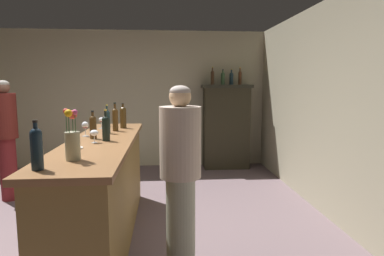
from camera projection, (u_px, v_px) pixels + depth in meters
The scene contains 23 objects.
floor at pixel (73, 241), 3.48m from camera, with size 8.35×8.35×0.00m, color #6F5C61.
wall_back at pixel (115, 100), 6.54m from camera, with size 6.00×0.12×2.65m, color #B8B090.
wall_right at pixel (356, 112), 3.56m from camera, with size 0.12×6.55×2.65m, color #B4AD8F.
bar_counter at pixel (103, 190), 3.45m from camera, with size 0.64×2.80×1.06m.
display_cabinet at pixel (226, 125), 6.46m from camera, with size 0.94×0.47×1.62m.
wine_bottle_merlot at pixel (123, 116), 4.27m from camera, with size 0.08×0.08×0.32m.
wine_bottle_pinot at pixel (37, 147), 2.18m from camera, with size 0.08×0.08×0.33m.
wine_bottle_rose at pixel (93, 126), 3.43m from camera, with size 0.07×0.07×0.29m.
wine_bottle_malbec at pixel (115, 118), 4.01m from camera, with size 0.07×0.07×0.34m.
wine_bottle_syrah at pixel (106, 127), 3.30m from camera, with size 0.08×0.08×0.31m.
wine_bottle_chardonnay at pixel (107, 121), 3.81m from camera, with size 0.06×0.06×0.33m.
wine_glass_front at pixel (106, 118), 4.50m from camera, with size 0.07×0.07×0.16m.
wine_glass_mid at pixel (94, 133), 3.20m from camera, with size 0.08×0.08×0.13m.
wine_glass_rear at pixel (101, 120), 4.22m from camera, with size 0.07×0.07×0.14m.
wine_glass_spare at pixel (85, 126), 3.60m from camera, with size 0.07×0.07×0.16m.
flower_arrangement at pixel (72, 140), 2.46m from camera, with size 0.11×0.13×0.39m.
cheese_plate at pixel (74, 148), 2.91m from camera, with size 0.15×0.15×0.01m, color white.
display_bottle_left at pixel (212, 77), 6.32m from camera, with size 0.07×0.07×0.33m.
display_bottle_midleft at pixel (223, 78), 6.34m from camera, with size 0.07×0.07×0.29m.
display_bottle_center at pixel (231, 78), 6.35m from camera, with size 0.08×0.08×0.30m.
display_bottle_midright at pixel (240, 77), 6.37m from camera, with size 0.07×0.07×0.32m.
patron_in_grey at pixel (6, 134), 4.62m from camera, with size 0.31×0.31×1.68m.
bartender at pixel (180, 171), 2.87m from camera, with size 0.36×0.36×1.61m.
Camera 1 is at (0.97, -3.39, 1.62)m, focal length 31.24 mm.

